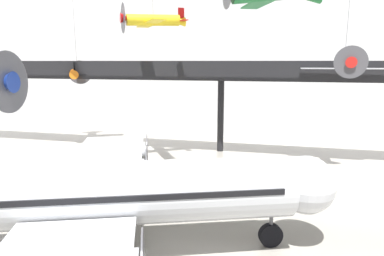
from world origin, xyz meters
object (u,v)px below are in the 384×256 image
(suspended_plane_silver_racer, at_px, (344,65))
(suspended_plane_orange_highwing, at_px, (77,73))
(suspended_plane_yellow_lowwing, at_px, (153,20))
(airliner_silver_main, at_px, (65,197))

(suspended_plane_silver_racer, xyz_separation_m, suspended_plane_orange_highwing, (-29.00, 3.00, -1.02))
(suspended_plane_silver_racer, xyz_separation_m, suspended_plane_yellow_lowwing, (-17.05, -3.48, 3.97))
(suspended_plane_yellow_lowwing, bearing_deg, suspended_plane_silver_racer, 159.05)
(suspended_plane_orange_highwing, bearing_deg, airliner_silver_main, -176.04)
(suspended_plane_silver_racer, distance_m, suspended_plane_yellow_lowwing, 17.85)
(airliner_silver_main, xyz_separation_m, suspended_plane_orange_highwing, (-13.06, 23.03, 5.16))
(suspended_plane_silver_racer, height_order, suspended_plane_yellow_lowwing, suspended_plane_yellow_lowwing)
(airliner_silver_main, bearing_deg, suspended_plane_silver_racer, 31.39)
(airliner_silver_main, relative_size, suspended_plane_orange_highwing, 2.94)
(airliner_silver_main, relative_size, suspended_plane_yellow_lowwing, 4.68)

